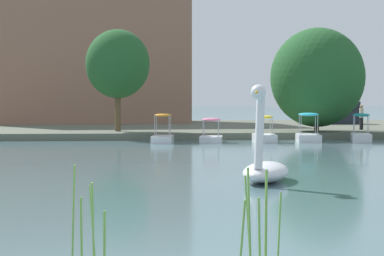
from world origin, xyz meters
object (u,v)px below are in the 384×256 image
(swan_boat, at_px, (265,166))
(pedal_boat_cyan, at_px, (308,133))
(pedal_boat_yellow, at_px, (264,135))
(parked_van, at_px, (329,112))
(person_on_path, at_px, (361,116))
(pedal_boat_pink, at_px, (211,135))
(tree_willow_near_path, at_px, (317,78))
(pedal_boat_orange, at_px, (163,134))
(tree_broadleaf_left, at_px, (118,64))
(pedal_boat_teal, at_px, (361,134))

(swan_boat, height_order, pedal_boat_cyan, swan_boat)
(pedal_boat_cyan, bearing_deg, pedal_boat_yellow, -174.75)
(swan_boat, relative_size, parked_van, 0.55)
(person_on_path, distance_m, parked_van, 10.52)
(pedal_boat_pink, relative_size, pedal_boat_yellow, 0.96)
(pedal_boat_pink, height_order, tree_willow_near_path, tree_willow_near_path)
(person_on_path, relative_size, parked_van, 0.33)
(tree_willow_near_path, height_order, parked_van, tree_willow_near_path)
(parked_van, bearing_deg, pedal_boat_cyan, -111.06)
(pedal_boat_yellow, height_order, parked_van, parked_van)
(swan_boat, bearing_deg, pedal_boat_orange, 98.34)
(pedal_boat_pink, bearing_deg, swan_boat, -90.97)
(swan_boat, height_order, person_on_path, swan_boat)
(pedal_boat_pink, distance_m, tree_broadleaf_left, 8.21)
(pedal_boat_yellow, relative_size, person_on_path, 1.31)
(pedal_boat_orange, relative_size, tree_broadleaf_left, 0.34)
(pedal_boat_orange, xyz_separation_m, person_on_path, (13.31, 5.38, 0.84))
(pedal_boat_cyan, distance_m, pedal_boat_teal, 3.02)
(pedal_boat_yellow, xyz_separation_m, pedal_boat_teal, (5.60, 0.07, 0.05))
(pedal_boat_orange, height_order, pedal_boat_yellow, pedal_boat_orange)
(pedal_boat_cyan, height_order, person_on_path, person_on_path)
(pedal_boat_orange, bearing_deg, pedal_boat_teal, 0.17)
(pedal_boat_teal, relative_size, tree_broadleaf_left, 0.35)
(tree_willow_near_path, xyz_separation_m, parked_van, (4.59, 12.33, -2.36))
(tree_broadleaf_left, bearing_deg, pedal_boat_yellow, -28.94)
(pedal_boat_teal, height_order, tree_willow_near_path, tree_willow_near_path)
(pedal_boat_cyan, bearing_deg, swan_boat, -109.22)
(pedal_boat_pink, distance_m, person_on_path, 11.86)
(pedal_boat_cyan, xyz_separation_m, parked_van, (6.02, 15.64, 0.94))
(pedal_boat_orange, distance_m, pedal_boat_yellow, 5.73)
(swan_boat, distance_m, tree_broadleaf_left, 22.24)
(swan_boat, relative_size, person_on_path, 1.66)
(pedal_boat_cyan, distance_m, tree_broadleaf_left, 12.55)
(swan_boat, relative_size, tree_willow_near_path, 0.35)
(pedal_boat_teal, xyz_separation_m, person_on_path, (1.98, 5.35, 0.87))
(swan_boat, xyz_separation_m, pedal_boat_teal, (8.89, 16.65, -0.01))
(tree_willow_near_path, bearing_deg, parked_van, 69.60)
(pedal_boat_pink, bearing_deg, pedal_boat_orange, -177.71)
(pedal_boat_pink, relative_size, parked_van, 0.42)
(pedal_boat_orange, distance_m, parked_van, 21.38)
(person_on_path, bearing_deg, pedal_boat_pink, -153.53)
(pedal_boat_yellow, height_order, tree_broadleaf_left, tree_broadleaf_left)
(pedal_boat_yellow, xyz_separation_m, tree_willow_near_path, (4.01, 3.55, 3.38))
(pedal_boat_pink, height_order, pedal_boat_teal, pedal_boat_teal)
(tree_broadleaf_left, bearing_deg, pedal_boat_teal, -18.12)
(pedal_boat_teal, relative_size, parked_van, 0.45)
(pedal_boat_orange, bearing_deg, pedal_boat_pink, 2.29)
(pedal_boat_pink, xyz_separation_m, pedal_boat_cyan, (5.58, 0.10, 0.08))
(pedal_boat_pink, xyz_separation_m, pedal_boat_teal, (8.60, -0.07, 0.04))
(pedal_boat_yellow, distance_m, person_on_path, 9.36)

